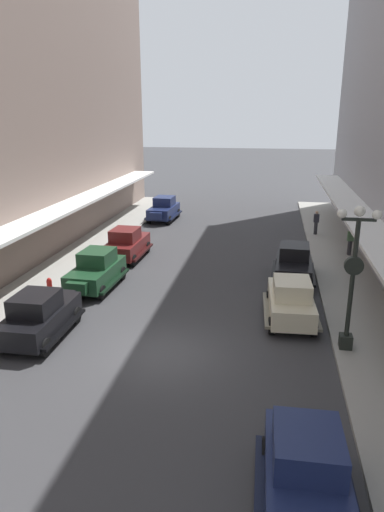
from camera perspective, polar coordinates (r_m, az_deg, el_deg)
name	(u,v)px	position (r m, az deg, el deg)	size (l,w,h in m)	color
ground_plane	(163,353)	(16.86, -3.59, -11.90)	(200.00, 200.00, 0.00)	#38383A
parked_car_0	(127,243)	(27.18, -8.06, 1.61)	(2.21, 4.29, 1.84)	#591919
parked_car_1	(96,269)	(22.88, -11.75, -1.61)	(2.25, 4.30, 1.84)	#193D23
parked_car_2	(291,299)	(19.32, 12.10, -5.21)	(2.31, 4.32, 1.84)	beige
parked_car_3	(164,208)	(36.86, -3.50, 5.88)	(2.29, 4.31, 1.84)	#19234C
parked_car_4	(307,476)	(10.96, 13.98, -24.83)	(2.22, 4.29, 1.84)	#19234C
parked_car_5	(39,314)	(18.43, -18.31, -6.86)	(2.18, 4.27, 1.84)	black
parked_car_6	(294,263)	(23.90, 12.43, -0.83)	(2.27, 4.31, 1.84)	black
lamp_post_with_clock	(353,273)	(16.66, 19.25, -1.99)	(1.42, 0.44, 5.16)	black
fire_hydrant	(50,286)	(22.30, -17.17, -3.58)	(0.24, 0.24, 0.82)	#B21E19
pedestrian_0	(350,241)	(28.70, 18.94, 1.81)	(0.36, 0.28, 1.67)	#2D2D33
pedestrian_1	(316,222)	(32.97, 15.07, 4.04)	(0.36, 0.24, 1.64)	#2D2D33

